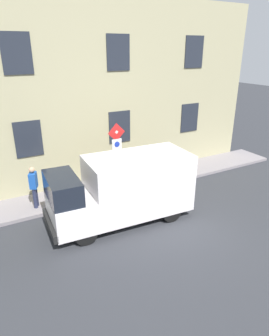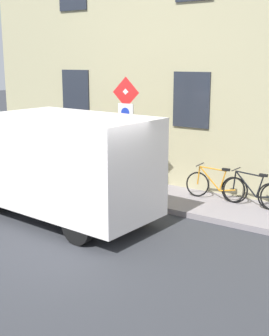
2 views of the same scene
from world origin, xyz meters
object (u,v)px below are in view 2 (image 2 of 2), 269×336
at_px(sign_post_stacked, 126,121).
at_px(pedestrian, 46,146).
at_px(bicycle_orange, 216,186).
at_px(delivery_van, 56,163).
at_px(bicycle_black, 252,192).

relative_size(sign_post_stacked, pedestrian, 1.76).
bearing_deg(bicycle_orange, pedestrian, 4.65).
relative_size(sign_post_stacked, bicycle_orange, 1.77).
relative_size(delivery_van, bicycle_black, 3.17).
distance_m(bicycle_black, pedestrian, 6.51).
bearing_deg(sign_post_stacked, delivery_van, 160.88).
distance_m(delivery_van, bicycle_orange, 4.17).
bearing_deg(pedestrian, bicycle_black, -150.97).
distance_m(sign_post_stacked, bicycle_black, 3.64).
xyz_separation_m(sign_post_stacked, bicycle_black, (1.15, -3.02, -1.67)).
distance_m(delivery_van, pedestrian, 3.66).
bearing_deg(bicycle_orange, sign_post_stacked, 26.92).
relative_size(bicycle_black, pedestrian, 1.00).
xyz_separation_m(delivery_van, bicycle_orange, (3.07, -2.70, -0.82)).
bearing_deg(bicycle_orange, delivery_van, 46.11).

